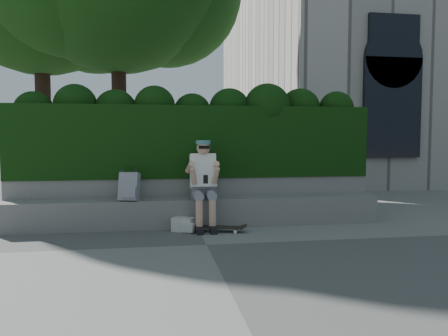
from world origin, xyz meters
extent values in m
plane|color=slate|center=(0.00, 0.00, 0.00)|extent=(80.00, 80.00, 0.00)
cube|color=gray|center=(0.00, 1.25, 0.23)|extent=(6.00, 0.45, 0.45)
cube|color=gray|center=(0.00, 1.73, 0.38)|extent=(6.00, 0.50, 0.75)
cube|color=black|center=(0.00, 1.95, 1.35)|extent=(6.00, 1.00, 1.20)
cylinder|color=black|center=(-1.51, 5.64, 1.72)|extent=(0.36, 0.36, 3.43)
cylinder|color=black|center=(-3.56, 6.68, 1.65)|extent=(0.40, 0.40, 3.31)
cube|color=gray|center=(0.08, 1.20, 0.56)|extent=(0.36, 0.26, 0.22)
cube|color=white|center=(0.08, 1.13, 0.90)|extent=(0.40, 0.32, 0.55)
sphere|color=tan|center=(0.08, 1.06, 1.26)|extent=(0.21, 0.21, 0.21)
cylinder|color=teal|center=(0.08, 1.08, 1.35)|extent=(0.23, 0.23, 0.06)
cube|color=black|center=(0.08, 0.78, 0.80)|extent=(0.07, 0.02, 0.13)
cylinder|color=tan|center=(-0.02, 0.76, 0.24)|extent=(0.11, 0.11, 0.47)
cylinder|color=tan|center=(0.18, 0.76, 0.24)|extent=(0.11, 0.11, 0.47)
cube|color=black|center=(-0.02, 0.70, 0.05)|extent=(0.10, 0.26, 0.10)
cube|color=black|center=(0.18, 0.70, 0.05)|extent=(0.10, 0.26, 0.10)
cube|color=black|center=(0.28, 0.77, 0.07)|extent=(0.78, 0.40, 0.02)
cylinder|color=silver|center=(0.00, 0.77, 0.03)|extent=(0.06, 0.04, 0.05)
cylinder|color=silver|center=(0.05, 0.93, 0.03)|extent=(0.06, 0.04, 0.05)
cylinder|color=silver|center=(0.51, 0.62, 0.03)|extent=(0.06, 0.04, 0.05)
cylinder|color=silver|center=(0.56, 0.77, 0.03)|extent=(0.06, 0.04, 0.05)
cube|color=#A1A1A5|center=(-1.05, 1.15, 0.67)|extent=(0.33, 0.24, 0.43)
cube|color=beige|center=(-0.24, 0.90, 0.10)|extent=(0.39, 0.35, 0.21)
camera|label=1|loc=(-0.69, -5.67, 1.42)|focal=35.00mm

